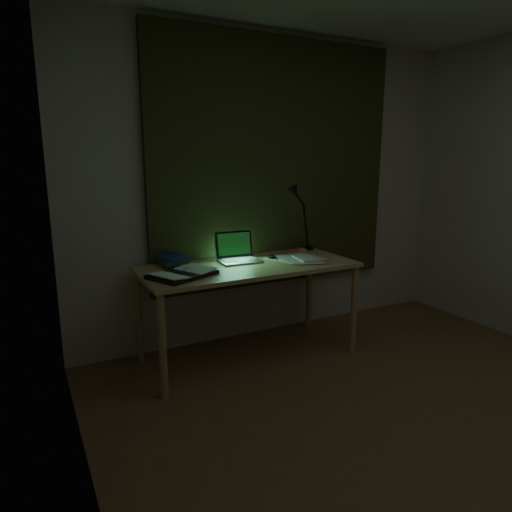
{
  "coord_description": "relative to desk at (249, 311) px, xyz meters",
  "views": [
    {
      "loc": [
        -1.94,
        -1.37,
        1.52
      ],
      "look_at": [
        -0.46,
        1.45,
        0.82
      ],
      "focal_mm": 32.0,
      "sensor_mm": 36.0,
      "label": 1
    }
  ],
  "objects": [
    {
      "name": "floor",
      "position": [
        0.46,
        -1.57,
        -0.36
      ],
      "size": [
        3.5,
        4.0,
        0.0
      ],
      "primitive_type": "cube",
      "color": "brown",
      "rests_on": "ground"
    },
    {
      "name": "curtain",
      "position": [
        0.46,
        0.39,
        1.09
      ],
      "size": [
        2.2,
        0.06,
        2.0
      ],
      "primitive_type": "cube",
      "color": "#2C3118",
      "rests_on": "wall_back"
    },
    {
      "name": "sticky_yellow",
      "position": [
        0.64,
        0.27,
        0.37
      ],
      "size": [
        0.08,
        0.08,
        0.02
      ],
      "primitive_type": "cube",
      "rotation": [
        0.0,
        0.0,
        -0.07
      ],
      "color": "yellow",
      "rests_on": "desk"
    },
    {
      "name": "mouse",
      "position": [
        0.25,
        0.1,
        0.38
      ],
      "size": [
        0.06,
        0.09,
        0.03
      ],
      "primitive_type": "ellipsoid",
      "rotation": [
        0.0,
        0.0,
        -0.01
      ],
      "color": "black",
      "rests_on": "desk"
    },
    {
      "name": "desk",
      "position": [
        0.0,
        0.0,
        0.0
      ],
      "size": [
        1.6,
        0.7,
        0.73
      ],
      "primitive_type": null,
      "color": "#D8BA74",
      "rests_on": "floor"
    },
    {
      "name": "wall_left",
      "position": [
        -1.29,
        -1.57,
        0.89
      ],
      "size": [
        0.0,
        4.0,
        2.5
      ],
      "primitive_type": "cube",
      "color": "beige",
      "rests_on": "ground"
    },
    {
      "name": "open_textbook",
      "position": [
        -0.54,
        -0.09,
        0.38
      ],
      "size": [
        0.5,
        0.44,
        0.04
      ],
      "primitive_type": null,
      "rotation": [
        0.0,
        0.0,
        0.43
      ],
      "color": "silver",
      "rests_on": "desk"
    },
    {
      "name": "loose_papers",
      "position": [
        0.42,
        -0.05,
        0.38
      ],
      "size": [
        0.39,
        0.41,
        0.02
      ],
      "primitive_type": null,
      "rotation": [
        0.0,
        0.0,
        -0.1
      ],
      "color": "white",
      "rests_on": "desk"
    },
    {
      "name": "sticky_pink",
      "position": [
        0.53,
        0.25,
        0.37
      ],
      "size": [
        0.09,
        0.09,
        0.01
      ],
      "primitive_type": "cube",
      "rotation": [
        0.0,
        0.0,
        -0.34
      ],
      "color": "#FB617F",
      "rests_on": "desk"
    },
    {
      "name": "laptop",
      "position": [
        -0.01,
        0.11,
        0.48
      ],
      "size": [
        0.33,
        0.37,
        0.22
      ],
      "primitive_type": null,
      "rotation": [
        0.0,
        0.0,
        -0.07
      ],
      "color": "#B5B4B9",
      "rests_on": "desk"
    },
    {
      "name": "book_stack",
      "position": [
        -0.5,
        0.21,
        0.41
      ],
      "size": [
        0.19,
        0.23,
        0.09
      ],
      "primitive_type": null,
      "rotation": [
        0.0,
        0.0,
        0.06
      ],
      "color": "silver",
      "rests_on": "desk"
    },
    {
      "name": "wall_back",
      "position": [
        0.46,
        0.43,
        0.89
      ],
      "size": [
        3.5,
        0.0,
        2.5
      ],
      "primitive_type": "cube",
      "color": "beige",
      "rests_on": "ground"
    },
    {
      "name": "desk_lamp",
      "position": [
        0.72,
        0.28,
        0.64
      ],
      "size": [
        0.38,
        0.3,
        0.54
      ],
      "primitive_type": null,
      "rotation": [
        0.0,
        0.0,
        0.06
      ],
      "color": "black",
      "rests_on": "desk"
    }
  ]
}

